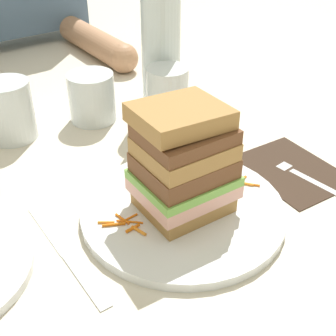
{
  "coord_description": "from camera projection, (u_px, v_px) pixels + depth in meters",
  "views": [
    {
      "loc": [
        -0.29,
        -0.37,
        0.38
      ],
      "look_at": [
        0.0,
        0.03,
        0.05
      ],
      "focal_mm": 49.56,
      "sensor_mm": 36.0,
      "label": 1
    }
  ],
  "objects": [
    {
      "name": "carrot_shred_1",
      "position": [
        139.0,
        231.0,
        0.55
      ],
      "size": [
        0.01,
        0.02,
        0.0
      ],
      "primitive_type": "cylinder",
      "rotation": [
        0.0,
        1.57,
        4.96
      ],
      "color": "orange",
      "rests_on": "main_plate"
    },
    {
      "name": "carrot_shred_10",
      "position": [
        247.0,
        184.0,
        0.63
      ],
      "size": [
        0.01,
        0.02,
        0.0
      ],
      "primitive_type": "cylinder",
      "rotation": [
        0.0,
        1.57,
        2.21
      ],
      "color": "orange",
      "rests_on": "main_plate"
    },
    {
      "name": "juice_glass",
      "position": [
        167.0,
        102.0,
        0.77
      ],
      "size": [
        0.07,
        0.07,
        0.1
      ],
      "color": "white",
      "rests_on": "ground_plane"
    },
    {
      "name": "main_plate",
      "position": [
        181.0,
        208.0,
        0.6
      ],
      "size": [
        0.26,
        0.26,
        0.01
      ],
      "primitive_type": "cylinder",
      "color": "white",
      "rests_on": "ground_plane"
    },
    {
      "name": "carrot_shred_9",
      "position": [
        223.0,
        176.0,
        0.64
      ],
      "size": [
        0.01,
        0.02,
        0.0
      ],
      "primitive_type": "cylinder",
      "rotation": [
        0.0,
        1.57,
        4.29
      ],
      "color": "orange",
      "rests_on": "main_plate"
    },
    {
      "name": "carrot_shred_12",
      "position": [
        224.0,
        185.0,
        0.63
      ],
      "size": [
        0.01,
        0.02,
        0.0
      ],
      "primitive_type": "cylinder",
      "rotation": [
        0.0,
        1.57,
        1.91
      ],
      "color": "orange",
      "rests_on": "main_plate"
    },
    {
      "name": "carrot_shred_3",
      "position": [
        135.0,
        230.0,
        0.55
      ],
      "size": [
        0.02,
        0.01,
        0.0
      ],
      "primitive_type": "cylinder",
      "rotation": [
        0.0,
        1.57,
        3.23
      ],
      "color": "orange",
      "rests_on": "main_plate"
    },
    {
      "name": "carrot_shred_11",
      "position": [
        221.0,
        179.0,
        0.64
      ],
      "size": [
        0.02,
        0.01,
        0.0
      ],
      "primitive_type": "cylinder",
      "rotation": [
        0.0,
        1.57,
        5.62
      ],
      "color": "orange",
      "rests_on": "main_plate"
    },
    {
      "name": "empty_tumbler_0",
      "position": [
        9.0,
        111.0,
        0.74
      ],
      "size": [
        0.08,
        0.08,
        0.1
      ],
      "primitive_type": "cylinder",
      "color": "silver",
      "rests_on": "ground_plane"
    },
    {
      "name": "carrot_shred_4",
      "position": [
        106.0,
        222.0,
        0.56
      ],
      "size": [
        0.02,
        0.01,
        0.0
      ],
      "primitive_type": "cylinder",
      "rotation": [
        0.0,
        1.57,
        2.52
      ],
      "color": "orange",
      "rests_on": "main_plate"
    },
    {
      "name": "napkin_dark",
      "position": [
        291.0,
        170.0,
        0.68
      ],
      "size": [
        0.13,
        0.16,
        0.0
      ],
      "primitive_type": "cube",
      "rotation": [
        0.0,
        0.0,
        -0.06
      ],
      "color": "#38281E",
      "rests_on": "ground_plane"
    },
    {
      "name": "carrot_shred_6",
      "position": [
        129.0,
        218.0,
        0.57
      ],
      "size": [
        0.02,
        0.0,
        0.0
      ],
      "primitive_type": "cylinder",
      "rotation": [
        0.0,
        1.57,
        3.23
      ],
      "color": "orange",
      "rests_on": "main_plate"
    },
    {
      "name": "knife",
      "position": [
        68.0,
        255.0,
        0.54
      ],
      "size": [
        0.02,
        0.2,
        0.0
      ],
      "color": "silver",
      "rests_on": "ground_plane"
    },
    {
      "name": "empty_tumbler_1",
      "position": [
        92.0,
        97.0,
        0.79
      ],
      "size": [
        0.08,
        0.08,
        0.08
      ],
      "primitive_type": "cylinder",
      "color": "silver",
      "rests_on": "ground_plane"
    },
    {
      "name": "sandwich",
      "position": [
        182.0,
        160.0,
        0.56
      ],
      "size": [
        0.12,
        0.1,
        0.14
      ],
      "color": "#A87A42",
      "rests_on": "main_plate"
    },
    {
      "name": "carrot_shred_5",
      "position": [
        114.0,
        224.0,
        0.56
      ],
      "size": [
        0.03,
        0.02,
        0.0
      ],
      "primitive_type": "cylinder",
      "rotation": [
        0.0,
        1.57,
        2.67
      ],
      "color": "orange",
      "rests_on": "main_plate"
    },
    {
      "name": "carrot_shred_0",
      "position": [
        130.0,
        222.0,
        0.57
      ],
      "size": [
        0.03,
        0.02,
        0.0
      ],
      "primitive_type": "cylinder",
      "rotation": [
        0.0,
        1.57,
        5.53
      ],
      "color": "orange",
      "rests_on": "main_plate"
    },
    {
      "name": "water_bottle",
      "position": [
        161.0,
        38.0,
        0.78
      ],
      "size": [
        0.07,
        0.07,
        0.29
      ],
      "color": "silver",
      "rests_on": "ground_plane"
    },
    {
      "name": "ground_plane",
      "position": [
        183.0,
        214.0,
        0.6
      ],
      "size": [
        3.0,
        3.0,
        0.0
      ],
      "primitive_type": "plane",
      "color": "beige"
    },
    {
      "name": "carrot_shred_2",
      "position": [
        122.0,
        219.0,
        0.57
      ],
      "size": [
        0.01,
        0.03,
        0.0
      ],
      "primitive_type": "cylinder",
      "rotation": [
        0.0,
        1.57,
        4.87
      ],
      "color": "orange",
      "rests_on": "main_plate"
    },
    {
      "name": "carrot_shred_7",
      "position": [
        239.0,
        182.0,
        0.63
      ],
      "size": [
        0.03,
        0.0,
        0.0
      ],
      "primitive_type": "cylinder",
      "rotation": [
        0.0,
        1.57,
        0.03
      ],
      "color": "orange",
      "rests_on": "main_plate"
    },
    {
      "name": "carrot_shred_8",
      "position": [
        251.0,
        184.0,
        0.63
      ],
      "size": [
        0.02,
        0.02,
        0.0
      ],
      "primitive_type": "cylinder",
      "rotation": [
        0.0,
        1.57,
        5.44
      ],
      "color": "orange",
      "rests_on": "main_plate"
    },
    {
      "name": "fork",
      "position": [
        304.0,
        175.0,
        0.67
      ],
      "size": [
        0.03,
        0.17,
        0.0
      ],
      "color": "silver",
      "rests_on": "napkin_dark"
    }
  ]
}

